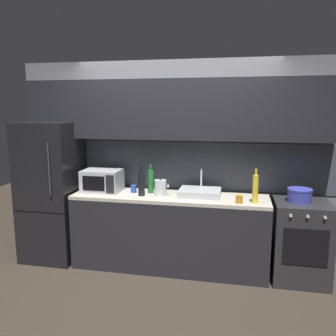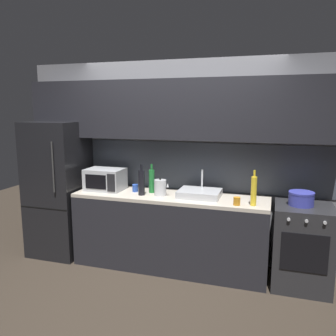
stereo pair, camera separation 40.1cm
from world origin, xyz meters
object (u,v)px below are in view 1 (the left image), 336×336
(microwave, at_px, (102,181))
(mug_amber, at_px, (239,199))
(wine_bottle_dark, at_px, (141,183))
(oven_range, at_px, (300,241))
(cooking_pot, at_px, (300,195))
(wine_bottle_green, at_px, (151,181))
(mug_blue, at_px, (134,189))
(refrigerator, at_px, (52,191))
(kettle, at_px, (161,188))
(wine_bottle_yellow, at_px, (255,189))

(microwave, bearing_deg, mug_amber, -7.45)
(microwave, xyz_separation_m, wine_bottle_dark, (0.53, -0.11, 0.02))
(oven_range, bearing_deg, microwave, 179.52)
(cooking_pot, bearing_deg, wine_bottle_green, 178.01)
(wine_bottle_dark, height_order, mug_blue, wine_bottle_dark)
(refrigerator, xyz_separation_m, kettle, (1.43, -0.04, 0.12))
(wine_bottle_yellow, relative_size, mug_blue, 4.17)
(oven_range, distance_m, wine_bottle_dark, 1.91)
(wine_bottle_dark, xyz_separation_m, mug_blue, (-0.14, 0.13, -0.11))
(refrigerator, xyz_separation_m, wine_bottle_dark, (1.21, -0.09, 0.18))
(oven_range, xyz_separation_m, wine_bottle_yellow, (-0.52, -0.15, 0.61))
(refrigerator, xyz_separation_m, oven_range, (3.03, -0.00, -0.42))
(mug_blue, bearing_deg, oven_range, -1.20)
(refrigerator, relative_size, mug_blue, 19.18)
(oven_range, xyz_separation_m, mug_blue, (-1.95, 0.04, 0.50))
(kettle, xyz_separation_m, cooking_pot, (1.56, 0.04, -0.02))
(microwave, height_order, mug_blue, microwave)
(oven_range, distance_m, mug_amber, 0.87)
(mug_blue, xyz_separation_m, cooking_pot, (1.91, -0.04, 0.03))
(oven_range, xyz_separation_m, microwave, (-2.35, 0.02, 0.58))
(oven_range, relative_size, mug_blue, 9.87)
(oven_range, relative_size, wine_bottle_dark, 2.46)
(refrigerator, distance_m, cooking_pot, 2.99)
(kettle, height_order, cooking_pot, kettle)
(refrigerator, distance_m, microwave, 0.70)
(wine_bottle_dark, bearing_deg, refrigerator, 175.69)
(wine_bottle_green, bearing_deg, mug_blue, -174.60)
(microwave, distance_m, wine_bottle_yellow, 1.83)
(kettle, relative_size, mug_amber, 2.40)
(wine_bottle_dark, bearing_deg, oven_range, 2.85)
(wine_bottle_yellow, bearing_deg, mug_blue, 172.27)
(refrigerator, xyz_separation_m, wine_bottle_yellow, (2.51, -0.15, 0.19))
(refrigerator, distance_m, wine_bottle_green, 1.30)
(wine_bottle_yellow, bearing_deg, wine_bottle_dark, 177.20)
(kettle, bearing_deg, wine_bottle_yellow, -5.92)
(refrigerator, bearing_deg, oven_range, -0.02)
(kettle, xyz_separation_m, wine_bottle_yellow, (1.08, -0.11, 0.07))
(microwave, distance_m, wine_bottle_green, 0.61)
(mug_amber, bearing_deg, mug_blue, 169.33)
(mug_blue, bearing_deg, microwave, -176.96)
(refrigerator, distance_m, kettle, 1.44)
(kettle, height_order, wine_bottle_yellow, wine_bottle_yellow)
(mug_amber, relative_size, cooking_pot, 0.33)
(wine_bottle_yellow, xyz_separation_m, mug_amber, (-0.17, -0.04, -0.12))
(refrigerator, distance_m, mug_blue, 1.08)
(kettle, bearing_deg, oven_range, 1.51)
(refrigerator, bearing_deg, microwave, 1.55)
(microwave, bearing_deg, wine_bottle_green, 3.86)
(cooking_pot, bearing_deg, wine_bottle_yellow, -162.20)
(refrigerator, bearing_deg, mug_amber, -4.85)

